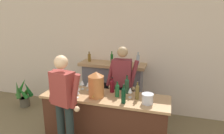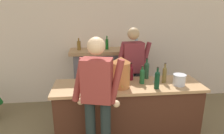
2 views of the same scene
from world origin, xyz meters
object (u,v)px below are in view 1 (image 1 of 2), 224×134
(person_bartender, at_px, (122,85))
(wine_glass_by_dispenser, at_px, (78,88))
(person_customer, at_px, (64,104))
(ice_bucket_steel, at_px, (147,99))
(wine_bottle_merlot_tall, at_px, (112,86))
(wine_glass_mid_counter, at_px, (77,92))
(wine_glass_near_bucket, at_px, (130,90))
(wine_bottle_riesling_slim, at_px, (69,87))
(wine_glass_back_row, at_px, (88,84))
(wine_bottle_cabernet_heavy, at_px, (123,95))
(wine_bottle_chardonnay_pale, at_px, (117,90))
(wine_bottle_port_short, at_px, (127,85))
(wine_bottle_rose_blush, at_px, (137,91))
(potted_plant_corner, at_px, (24,94))
(wine_glass_front_left, at_px, (82,83))
(copper_dispenser, at_px, (96,84))
(fireplace_stone, at_px, (113,87))

(person_bartender, height_order, wine_glass_by_dispenser, person_bartender)
(wine_glass_by_dispenser, bearing_deg, person_customer, -89.41)
(ice_bucket_steel, height_order, wine_bottle_merlot_tall, wine_bottle_merlot_tall)
(wine_glass_mid_counter, bearing_deg, wine_glass_by_dispenser, 108.71)
(person_bartender, relative_size, wine_glass_near_bucket, 9.35)
(wine_bottle_riesling_slim, bearing_deg, wine_glass_back_row, 54.76)
(wine_glass_mid_counter, relative_size, wine_glass_by_dispenser, 0.98)
(wine_bottle_cabernet_heavy, distance_m, wine_glass_mid_counter, 0.83)
(wine_bottle_chardonnay_pale, relative_size, wine_glass_by_dispenser, 1.69)
(wine_bottle_port_short, xyz_separation_m, wine_bottle_rose_blush, (0.23, -0.21, -0.01))
(potted_plant_corner, distance_m, wine_glass_by_dispenser, 2.29)
(wine_glass_mid_counter, bearing_deg, wine_bottle_port_short, 29.90)
(wine_glass_near_bucket, distance_m, wine_glass_by_dispenser, 0.95)
(person_customer, bearing_deg, wine_bottle_chardonnay_pale, 40.26)
(person_bartender, height_order, wine_bottle_rose_blush, person_bartender)
(person_bartender, height_order, ice_bucket_steel, person_bartender)
(potted_plant_corner, relative_size, wine_glass_front_left, 3.86)
(copper_dispenser, bearing_deg, wine_bottle_riesling_slim, -173.18)
(fireplace_stone, relative_size, wine_glass_mid_counter, 9.43)
(wine_glass_near_bucket, bearing_deg, wine_glass_front_left, 172.53)
(fireplace_stone, distance_m, wine_bottle_cabernet_heavy, 1.60)
(potted_plant_corner, distance_m, wine_bottle_riesling_slim, 2.23)
(wine_bottle_cabernet_heavy, distance_m, wine_bottle_port_short, 0.43)
(wine_bottle_port_short, bearing_deg, potted_plant_corner, 168.62)
(fireplace_stone, height_order, wine_bottle_riesling_slim, fireplace_stone)
(ice_bucket_steel, relative_size, wine_bottle_chardonnay_pale, 0.68)
(wine_bottle_merlot_tall, height_order, wine_glass_mid_counter, wine_bottle_merlot_tall)
(person_bartender, height_order, wine_bottle_riesling_slim, person_bartender)
(wine_bottle_chardonnay_pale, height_order, wine_glass_mid_counter, wine_bottle_chardonnay_pale)
(person_customer, distance_m, wine_glass_mid_counter, 0.37)
(potted_plant_corner, height_order, ice_bucket_steel, ice_bucket_steel)
(potted_plant_corner, bearing_deg, ice_bucket_steel, -15.63)
(wine_bottle_chardonnay_pale, bearing_deg, wine_bottle_rose_blush, -0.47)
(wine_bottle_chardonnay_pale, bearing_deg, wine_bottle_riesling_slim, -168.73)
(fireplace_stone, bearing_deg, wine_bottle_cabernet_heavy, -67.10)
(wine_glass_by_dispenser, bearing_deg, wine_bottle_port_short, 19.54)
(wine_glass_mid_counter, bearing_deg, person_customer, -97.50)
(wine_bottle_merlot_tall, bearing_deg, wine_bottle_chardonnay_pale, -50.04)
(wine_glass_near_bucket, bearing_deg, wine_bottle_cabernet_heavy, -103.93)
(wine_glass_mid_counter, bearing_deg, copper_dispenser, 23.24)
(potted_plant_corner, height_order, copper_dispenser, copper_dispenser)
(wine_bottle_chardonnay_pale, bearing_deg, wine_bottle_port_short, 59.14)
(wine_bottle_merlot_tall, distance_m, wine_glass_mid_counter, 0.67)
(ice_bucket_steel, bearing_deg, wine_glass_near_bucket, 153.60)
(wine_bottle_chardonnay_pale, bearing_deg, wine_bottle_cabernet_heavy, -53.24)
(person_bartender, xyz_separation_m, wine_glass_back_row, (-0.58, -0.38, 0.08))
(wine_bottle_merlot_tall, xyz_separation_m, wine_glass_front_left, (-0.60, -0.02, 0.00))
(wine_bottle_cabernet_heavy, bearing_deg, fireplace_stone, 112.90)
(person_bartender, xyz_separation_m, wine_glass_front_left, (-0.70, -0.38, 0.10))
(potted_plant_corner, relative_size, copper_dispenser, 1.55)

